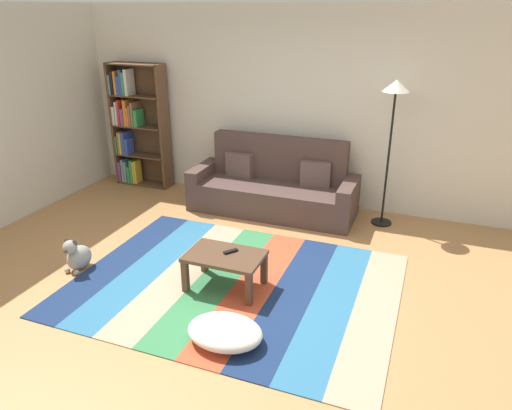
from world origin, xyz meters
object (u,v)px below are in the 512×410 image
object	(u,v)px
standing_lamp	(394,106)
coffee_table	(225,260)
dog	(77,256)
bookshelf	(134,126)
pouf	(225,332)
tv_remote	(231,251)
couch	(274,187)

from	to	relation	value
standing_lamp	coffee_table	bearing A→B (deg)	-120.58
dog	standing_lamp	distance (m)	4.01
bookshelf	pouf	size ratio (longest dim) A/B	2.88
coffee_table	pouf	distance (m)	0.88
bookshelf	pouf	xyz separation A→B (m)	(2.94, -3.14, -0.83)
tv_remote	standing_lamp	bearing A→B (deg)	96.90
standing_lamp	couch	bearing A→B (deg)	-176.76
coffee_table	bookshelf	bearing A→B (deg)	137.73
bookshelf	tv_remote	xyz separation A→B (m)	(2.63, -2.30, -0.55)
bookshelf	coffee_table	bearing A→B (deg)	-42.27
couch	coffee_table	distance (m)	2.08
pouf	standing_lamp	bearing A→B (deg)	72.56
couch	pouf	bearing A→B (deg)	-79.12
dog	pouf	bearing A→B (deg)	-15.49
couch	standing_lamp	xyz separation A→B (m)	(1.47, 0.08, 1.21)
bookshelf	pouf	world-z (taller)	bookshelf
bookshelf	tv_remote	bearing A→B (deg)	-41.12
pouf	couch	bearing A→B (deg)	100.88
standing_lamp	dog	bearing A→B (deg)	-140.61
couch	standing_lamp	distance (m)	1.90
standing_lamp	tv_remote	world-z (taller)	standing_lamp
bookshelf	tv_remote	size ratio (longest dim) A/B	12.53
bookshelf	dog	xyz separation A→B (m)	(0.96, -2.59, -0.78)
dog	coffee_table	bearing A→B (deg)	8.12
dog	tv_remote	xyz separation A→B (m)	(1.67, 0.29, 0.23)
couch	tv_remote	xyz separation A→B (m)	(0.24, -2.01, 0.05)
bookshelf	dog	size ratio (longest dim) A/B	4.73
couch	bookshelf	size ratio (longest dim) A/B	1.20
bookshelf	standing_lamp	xyz separation A→B (m)	(3.86, -0.20, 0.60)
coffee_table	tv_remote	world-z (taller)	tv_remote
bookshelf	tv_remote	distance (m)	3.53
couch	bookshelf	bearing A→B (deg)	173.24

